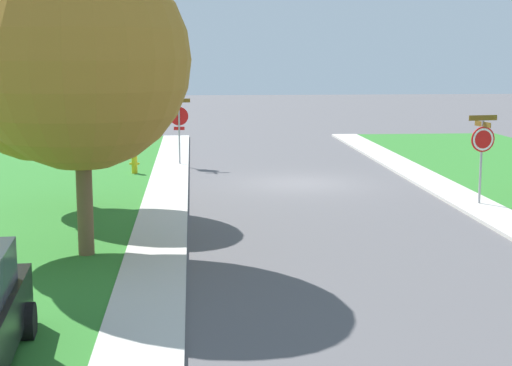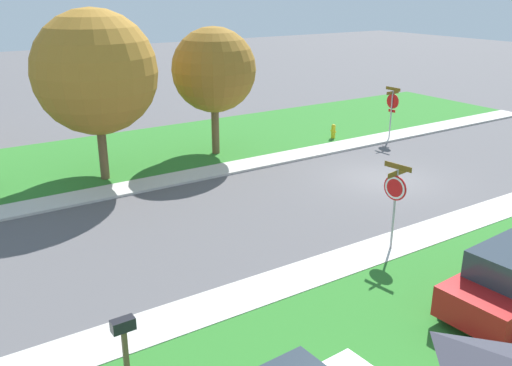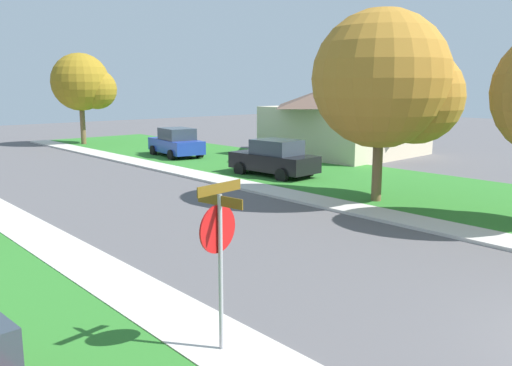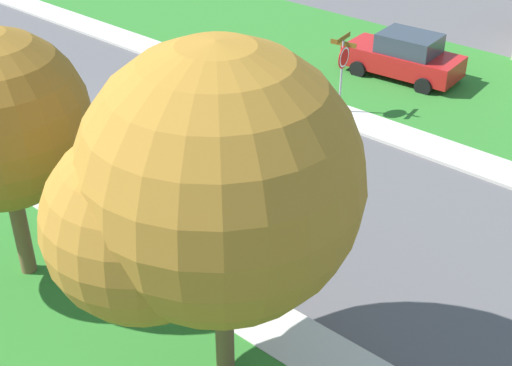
% 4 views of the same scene
% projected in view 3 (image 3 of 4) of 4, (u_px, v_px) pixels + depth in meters
% --- Properties ---
extents(sidewalk_east, '(1.40, 56.00, 0.10)m').
position_uv_depth(sidewalk_east, '(303.00, 198.00, 20.04)').
color(sidewalk_east, beige).
rests_on(sidewalk_east, ground).
extents(lawn_east, '(8.00, 56.00, 0.08)m').
position_uv_depth(lawn_east, '(378.00, 183.00, 23.09)').
color(lawn_east, '#2D7528').
rests_on(lawn_east, ground).
extents(sidewalk_west, '(1.40, 56.00, 0.10)m').
position_uv_depth(sidewalk_west, '(55.00, 246.00, 13.94)').
color(sidewalk_west, beige).
rests_on(sidewalk_west, ground).
extents(stop_sign_far_corner, '(0.91, 0.91, 2.77)m').
position_uv_depth(stop_sign_far_corner, '(219.00, 240.00, 8.12)').
color(stop_sign_far_corner, '#9E9EA3').
rests_on(stop_sign_far_corner, ground).
extents(car_blue_driveway_right, '(2.50, 4.52, 1.76)m').
position_uv_depth(car_blue_driveway_right, '(176.00, 143.00, 31.67)').
color(car_blue_driveway_right, '#1E389E').
rests_on(car_blue_driveway_right, ground).
extents(car_black_kerbside_mid, '(2.28, 4.42, 1.76)m').
position_uv_depth(car_black_kerbside_mid, '(274.00, 158.00, 24.82)').
color(car_black_kerbside_mid, black).
rests_on(car_black_kerbside_mid, ground).
extents(tree_corner_large, '(5.24, 4.87, 6.89)m').
position_uv_depth(tree_corner_large, '(390.00, 84.00, 18.71)').
color(tree_corner_large, brown).
rests_on(tree_corner_large, ground).
extents(tree_sidewalk_mid, '(4.37, 4.06, 6.53)m').
position_uv_depth(tree_sidewalk_mid, '(84.00, 84.00, 37.72)').
color(tree_sidewalk_mid, brown).
rests_on(tree_sidewalk_mid, ground).
extents(house_right_setback, '(9.45, 8.33, 4.60)m').
position_uv_depth(house_right_setback, '(347.00, 116.00, 32.54)').
color(house_right_setback, beige).
rests_on(house_right_setback, ground).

